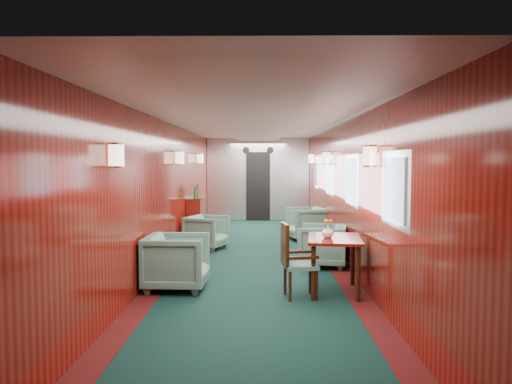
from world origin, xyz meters
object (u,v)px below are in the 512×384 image
armchair_right_near (322,245)px  credenza (196,218)px  armchair_right_far (307,224)px  armchair_left_far (207,232)px  side_chair (294,257)px  armchair_left_near (177,262)px  dining_table (334,246)px

armchair_right_near → credenza: bearing=-128.1°
credenza → armchair_right_near: size_ratio=1.58×
credenza → armchair_right_far: size_ratio=1.53×
armchair_left_far → side_chair: bearing=-136.2°
credenza → armchair_left_near: (0.30, -4.29, -0.10)m
armchair_left_near → armchair_left_far: 3.12m
credenza → armchair_left_far: size_ratio=1.67×
credenza → armchair_right_far: (2.44, -0.03, -0.12)m
side_chair → armchair_right_far: 4.69m
armchair_right_near → armchair_right_far: 2.77m
side_chair → credenza: (-1.85, 4.68, -0.04)m
armchair_right_far → side_chair: bearing=-21.5°
dining_table → armchair_right_near: dining_table is taller
side_chair → credenza: credenza is taller
side_chair → armchair_right_near: side_chair is taller
side_chair → armchair_left_far: side_chair is taller
side_chair → credenza: 5.04m
armchair_left_far → credenza: bearing=37.7°
credenza → armchair_left_far: bearing=-73.0°
dining_table → armchair_left_near: size_ratio=1.26×
armchair_left_near → armchair_right_far: 4.77m
armchair_left_near → armchair_right_near: armchair_left_near is taller
dining_table → side_chair: side_chair is taller
dining_table → armchair_right_near: (0.04, 1.63, -0.27)m
credenza → armchair_left_near: credenza is taller
side_chair → armchair_right_near: bearing=64.5°
armchair_left_near → armchair_right_near: (2.15, 1.49, -0.03)m
credenza → armchair_right_near: credenza is taller
dining_table → credenza: size_ratio=0.86×
side_chair → armchair_left_far: (-1.50, 3.51, -0.19)m
dining_table → armchair_right_near: 1.65m
credenza → armchair_left_near: size_ratio=1.47×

